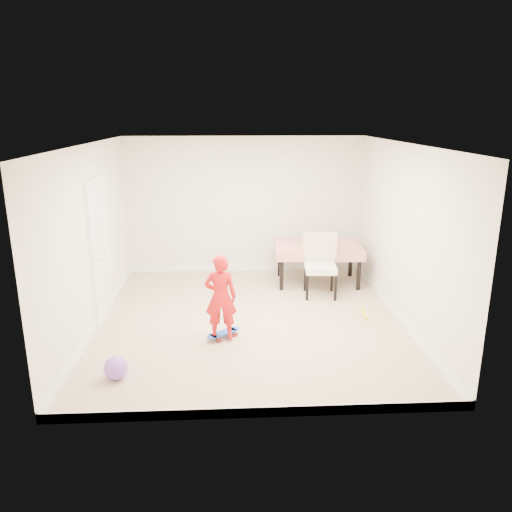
{
  "coord_description": "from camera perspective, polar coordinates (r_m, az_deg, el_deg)",
  "views": [
    {
      "loc": [
        -0.29,
        -6.95,
        3.01
      ],
      "look_at": [
        0.1,
        0.2,
        0.95
      ],
      "focal_mm": 35.0,
      "sensor_mm": 36.0,
      "label": 1
    }
  ],
  "objects": [
    {
      "name": "wall_left",
      "position": [
        7.41,
        -18.22,
        1.9
      ],
      "size": [
        0.04,
        5.0,
        2.6
      ],
      "primitive_type": "cube",
      "color": "silver",
      "rests_on": "ground"
    },
    {
      "name": "ceiling",
      "position": [
        6.96,
        -0.75,
        12.52
      ],
      "size": [
        4.5,
        5.0,
        0.04
      ],
      "primitive_type": "cube",
      "color": "white",
      "rests_on": "wall_back"
    },
    {
      "name": "child",
      "position": [
        6.74,
        -4.06,
        -5.0
      ],
      "size": [
        0.44,
        0.29,
        1.18
      ],
      "primitive_type": "imported",
      "rotation": [
        0.0,
        0.0,
        3.12
      ],
      "color": "red",
      "rests_on": "ground"
    },
    {
      "name": "baseboard_front",
      "position": [
        5.35,
        0.51,
        -17.39
      ],
      "size": [
        4.5,
        0.02,
        0.12
      ],
      "primitive_type": "cube",
      "color": "white",
      "rests_on": "ground"
    },
    {
      "name": "balloon",
      "position": [
        6.19,
        -15.74,
        -12.23
      ],
      "size": [
        0.28,
        0.28,
        0.28
      ],
      "primitive_type": "sphere",
      "color": "#8453C7",
      "rests_on": "ground"
    },
    {
      "name": "wall_front",
      "position": [
        4.79,
        0.54,
        -4.85
      ],
      "size": [
        4.5,
        0.04,
        2.6
      ],
      "primitive_type": "cube",
      "color": "silver",
      "rests_on": "ground"
    },
    {
      "name": "baseboard_left",
      "position": [
        7.79,
        -17.49,
        -6.97
      ],
      "size": [
        0.02,
        5.0,
        0.12
      ],
      "primitive_type": "cube",
      "color": "white",
      "rests_on": "ground"
    },
    {
      "name": "foam_toy",
      "position": [
        7.9,
        12.31,
        -6.5
      ],
      "size": [
        0.1,
        0.4,
        0.06
      ],
      "primitive_type": "cylinder",
      "rotation": [
        1.57,
        0.0,
        -0.09
      ],
      "color": "yellow",
      "rests_on": "ground"
    },
    {
      "name": "dining_chair",
      "position": [
        8.46,
        7.38,
        -1.17
      ],
      "size": [
        0.62,
        0.69,
        1.05
      ],
      "primitive_type": null,
      "rotation": [
        0.0,
        0.0,
        -0.07
      ],
      "color": "white",
      "rests_on": "ground"
    },
    {
      "name": "wall_right",
      "position": [
        7.58,
        16.39,
        2.37
      ],
      "size": [
        0.04,
        5.0,
        2.6
      ],
      "primitive_type": "cube",
      "color": "silver",
      "rests_on": "ground"
    },
    {
      "name": "baseboard_right",
      "position": [
        7.96,
        15.76,
        -6.34
      ],
      "size": [
        0.02,
        5.0,
        0.12
      ],
      "primitive_type": "cube",
      "color": "white",
      "rests_on": "ground"
    },
    {
      "name": "dining_table",
      "position": [
        9.16,
        7.05,
        -0.88
      ],
      "size": [
        1.59,
        1.05,
        0.72
      ],
      "primitive_type": null,
      "rotation": [
        0.0,
        0.0,
        -0.05
      ],
      "color": "#BA090B",
      "rests_on": "ground"
    },
    {
      "name": "skateboard",
      "position": [
        7.02,
        -3.77,
        -8.98
      ],
      "size": [
        0.54,
        0.49,
        0.08
      ],
      "primitive_type": null,
      "rotation": [
        0.0,
        0.0,
        0.67
      ],
      "color": "blue",
      "rests_on": "ground"
    },
    {
      "name": "door",
      "position": [
        7.76,
        -17.44,
        0.48
      ],
      "size": [
        0.11,
        0.94,
        2.11
      ],
      "primitive_type": "cube",
      "color": "white",
      "rests_on": "ground"
    },
    {
      "name": "baseboard_back",
      "position": [
        9.89,
        -1.3,
        -1.3
      ],
      "size": [
        4.5,
        0.02,
        0.12
      ],
      "primitive_type": "cube",
      "color": "white",
      "rests_on": "ground"
    },
    {
      "name": "ground",
      "position": [
        7.57,
        -0.68,
        -7.35
      ],
      "size": [
        5.0,
        5.0,
        0.0
      ],
      "primitive_type": "plane",
      "color": "tan",
      "rests_on": "ground"
    },
    {
      "name": "wall_back",
      "position": [
        9.58,
        -1.34,
        5.78
      ],
      "size": [
        4.5,
        0.04,
        2.6
      ],
      "primitive_type": "cube",
      "color": "silver",
      "rests_on": "ground"
    }
  ]
}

